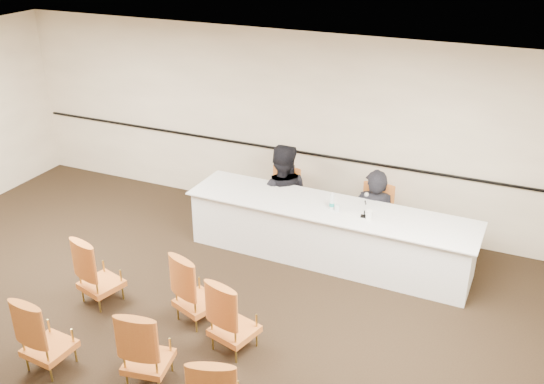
{
  "coord_description": "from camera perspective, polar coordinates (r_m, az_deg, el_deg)",
  "views": [
    {
      "loc": [
        3.39,
        -4.47,
        4.64
      ],
      "look_at": [
        0.26,
        2.6,
        1.0
      ],
      "focal_mm": 40.0,
      "sensor_mm": 36.0,
      "label": 1
    }
  ],
  "objects": [
    {
      "name": "aud_chair_front_right",
      "position": [
        6.99,
        -3.6,
        -11.4
      ],
      "size": [
        0.61,
        0.61,
        0.95
      ],
      "primitive_type": null,
      "rotation": [
        0.0,
        0.0,
        -0.26
      ],
      "color": "#BD4E22",
      "rests_on": "ground"
    },
    {
      "name": "drinking_glass",
      "position": [
        8.4,
        6.16,
        -1.5
      ],
      "size": [
        0.07,
        0.07,
        0.1
      ],
      "primitive_type": "cylinder",
      "rotation": [
        0.0,
        0.0,
        0.18
      ],
      "color": "silver",
      "rests_on": "panel_table"
    },
    {
      "name": "aud_chair_back_left",
      "position": [
        7.16,
        -20.46,
        -12.2
      ],
      "size": [
        0.54,
        0.54,
        0.95
      ],
      "primitive_type": null,
      "rotation": [
        0.0,
        0.0,
        -0.08
      ],
      "color": "#BD4E22",
      "rests_on": "ground"
    },
    {
      "name": "panelist_main",
      "position": [
        9.13,
        9.47,
        -3.04
      ],
      "size": [
        0.7,
        0.52,
        1.77
      ],
      "primitive_type": "imported",
      "rotation": [
        0.0,
        0.0,
        3.29
      ],
      "color": "black",
      "rests_on": "ground"
    },
    {
      "name": "panelist_second",
      "position": [
        9.53,
        0.9,
        -0.78
      ],
      "size": [
        1.07,
        0.94,
        1.86
      ],
      "primitive_type": "imported",
      "rotation": [
        0.0,
        0.0,
        3.43
      ],
      "color": "black",
      "rests_on": "ground"
    },
    {
      "name": "panelist_main_chair",
      "position": [
        9.08,
        9.52,
        -2.46
      ],
      "size": [
        0.51,
        0.51,
        0.95
      ],
      "primitive_type": null,
      "rotation": [
        0.0,
        0.0,
        -0.02
      ],
      "color": "#BD4E22",
      "rests_on": "ground"
    },
    {
      "name": "microphone",
      "position": [
        8.25,
        8.73,
        -1.42
      ],
      "size": [
        0.15,
        0.23,
        0.3
      ],
      "primitive_type": null,
      "rotation": [
        0.0,
        0.0,
        0.19
      ],
      "color": "black",
      "rests_on": "panel_table"
    },
    {
      "name": "panelist_second_chair",
      "position": [
        9.52,
        0.9,
        -0.73
      ],
      "size": [
        0.51,
        0.51,
        0.95
      ],
      "primitive_type": null,
      "rotation": [
        0.0,
        0.0,
        -0.02
      ],
      "color": "#BD4E22",
      "rests_on": "ground"
    },
    {
      "name": "papers",
      "position": [
        8.34,
        7.65,
        -2.16
      ],
      "size": [
        0.36,
        0.31,
        0.0
      ],
      "primitive_type": "cube",
      "rotation": [
        0.0,
        0.0,
        0.33
      ],
      "color": "white",
      "rests_on": "panel_table"
    },
    {
      "name": "ceiling",
      "position": [
        5.84,
        -12.88,
        8.29
      ],
      "size": [
        10.0,
        10.0,
        0.0
      ],
      "primitive_type": "plane",
      "rotation": [
        3.14,
        0.0,
        0.0
      ],
      "color": "white",
      "rests_on": "ground"
    },
    {
      "name": "panel_table",
      "position": [
        8.72,
        5.31,
        -3.86
      ],
      "size": [
        4.17,
        1.04,
        0.83
      ],
      "primitive_type": null,
      "rotation": [
        0.0,
        0.0,
        -0.02
      ],
      "color": "silver",
      "rests_on": "ground"
    },
    {
      "name": "water_bottle",
      "position": [
        8.43,
        5.67,
        -0.86
      ],
      "size": [
        0.07,
        0.07,
        0.24
      ],
      "primitive_type": null,
      "rotation": [
        0.0,
        0.0,
        -0.01
      ],
      "color": "teal",
      "rests_on": "panel_table"
    },
    {
      "name": "aud_chair_back_mid",
      "position": [
        6.69,
        -11.7,
        -13.87
      ],
      "size": [
        0.58,
        0.58,
        0.95
      ],
      "primitive_type": null,
      "rotation": [
        0.0,
        0.0,
        0.18
      ],
      "color": "#BD4E22",
      "rests_on": "ground"
    },
    {
      "name": "wall_back",
      "position": [
        9.64,
        2.0,
        6.2
      ],
      "size": [
        10.0,
        0.04,
        3.0
      ],
      "primitive_type": "cube",
      "color": "beige",
      "rests_on": "ground"
    },
    {
      "name": "wall_rail",
      "position": [
        9.75,
        1.87,
        3.9
      ],
      "size": [
        9.8,
        0.04,
        0.03
      ],
      "primitive_type": "cube",
      "color": "black",
      "rests_on": "wall_back"
    },
    {
      "name": "coffee_cup",
      "position": [
        8.22,
        9.12,
        -2.17
      ],
      "size": [
        0.09,
        0.09,
        0.14
      ],
      "primitive_type": "cylinder",
      "rotation": [
        0.0,
        0.0,
        0.04
      ],
      "color": "white",
      "rests_on": "panel_table"
    },
    {
      "name": "aud_chair_front_left",
      "position": [
        8.05,
        -15.93,
        -7.01
      ],
      "size": [
        0.62,
        0.62,
        0.95
      ],
      "primitive_type": null,
      "rotation": [
        0.0,
        0.0,
        -0.27
      ],
      "color": "#BD4E22",
      "rests_on": "ground"
    },
    {
      "name": "aud_chair_front_mid",
      "position": [
        7.47,
        -7.09,
        -8.86
      ],
      "size": [
        0.64,
        0.64,
        0.95
      ],
      "primitive_type": null,
      "rotation": [
        0.0,
        0.0,
        -0.35
      ],
      "color": "#BD4E22",
      "rests_on": "ground"
    },
    {
      "name": "floor",
      "position": [
        7.28,
        -10.56,
        -14.91
      ],
      "size": [
        10.0,
        10.0,
        0.0
      ],
      "primitive_type": "plane",
      "color": "black",
      "rests_on": "ground"
    }
  ]
}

